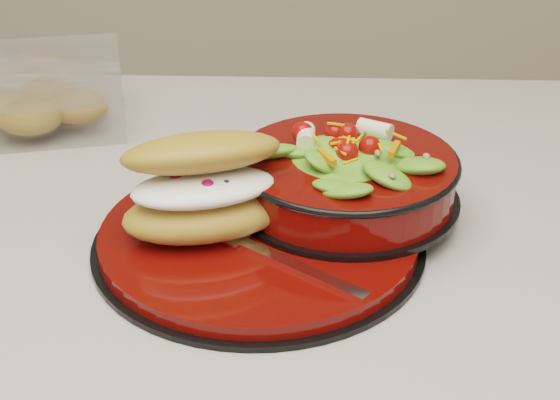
{
  "coord_description": "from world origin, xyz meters",
  "views": [
    {
      "loc": [
        0.03,
        -0.75,
        1.31
      ],
      "look_at": [
        0.0,
        -0.08,
        0.94
      ],
      "focal_mm": 50.0,
      "sensor_mm": 36.0,
      "label": 1
    }
  ],
  "objects_px": {
    "salad_bowl": "(346,168)",
    "pastry_box": "(37,95)",
    "croissant": "(204,187)",
    "dinner_plate": "(260,237)",
    "fork": "(276,257)"
  },
  "relations": [
    {
      "from": "fork",
      "to": "pastry_box",
      "type": "height_order",
      "value": "pastry_box"
    },
    {
      "from": "dinner_plate",
      "to": "fork",
      "type": "height_order",
      "value": "fork"
    },
    {
      "from": "pastry_box",
      "to": "dinner_plate",
      "type": "bearing_deg",
      "value": -56.67
    },
    {
      "from": "salad_bowl",
      "to": "dinner_plate",
      "type": "bearing_deg",
      "value": -144.76
    },
    {
      "from": "dinner_plate",
      "to": "croissant",
      "type": "height_order",
      "value": "croissant"
    },
    {
      "from": "fork",
      "to": "pastry_box",
      "type": "distance_m",
      "value": 0.46
    },
    {
      "from": "dinner_plate",
      "to": "fork",
      "type": "bearing_deg",
      "value": -71.02
    },
    {
      "from": "dinner_plate",
      "to": "salad_bowl",
      "type": "distance_m",
      "value": 0.11
    },
    {
      "from": "dinner_plate",
      "to": "salad_bowl",
      "type": "relative_size",
      "value": 1.38
    },
    {
      "from": "dinner_plate",
      "to": "salad_bowl",
      "type": "height_order",
      "value": "salad_bowl"
    },
    {
      "from": "dinner_plate",
      "to": "pastry_box",
      "type": "xyz_separation_m",
      "value": [
        -0.3,
        0.28,
        0.03
      ]
    },
    {
      "from": "dinner_plate",
      "to": "croissant",
      "type": "bearing_deg",
      "value": -175.24
    },
    {
      "from": "salad_bowl",
      "to": "pastry_box",
      "type": "bearing_deg",
      "value": 150.2
    },
    {
      "from": "dinner_plate",
      "to": "croissant",
      "type": "distance_m",
      "value": 0.08
    },
    {
      "from": "croissant",
      "to": "salad_bowl",
      "type": "bearing_deg",
      "value": 8.72
    }
  ]
}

